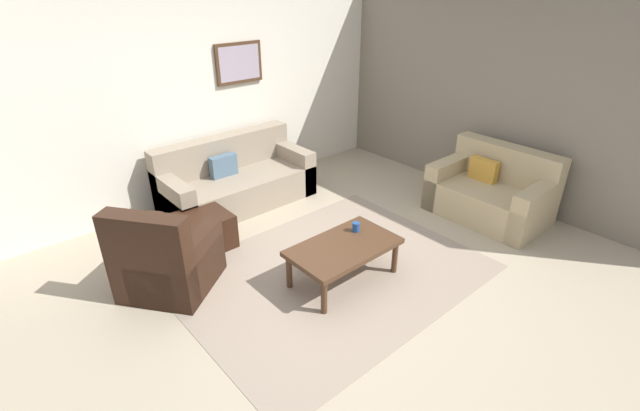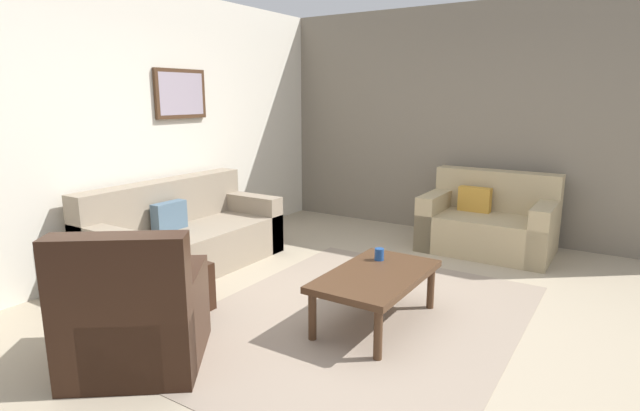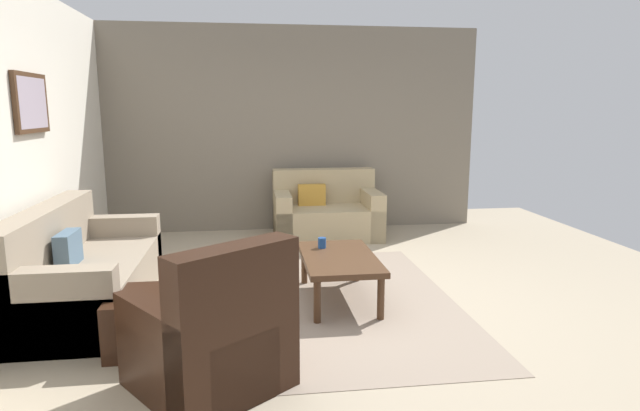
% 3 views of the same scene
% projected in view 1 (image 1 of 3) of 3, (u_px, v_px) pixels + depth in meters
% --- Properties ---
extents(ground_plane, '(8.00, 8.00, 0.00)m').
position_uv_depth(ground_plane, '(331.00, 273.00, 4.71)').
color(ground_plane, tan).
extents(rear_partition, '(6.00, 0.12, 2.80)m').
position_uv_depth(rear_partition, '(197.00, 95.00, 5.81)').
color(rear_partition, silver).
rests_on(rear_partition, ground_plane).
extents(stone_feature_panel, '(0.12, 5.20, 2.80)m').
position_uv_depth(stone_feature_panel, '(503.00, 95.00, 5.82)').
color(stone_feature_panel, slate).
rests_on(stone_feature_panel, ground_plane).
extents(area_rug, '(3.04, 2.33, 0.01)m').
position_uv_depth(area_rug, '(331.00, 273.00, 4.71)').
color(area_rug, gray).
rests_on(area_rug, ground_plane).
extents(couch_main, '(2.00, 0.89, 0.88)m').
position_uv_depth(couch_main, '(234.00, 182.00, 6.06)').
color(couch_main, gray).
rests_on(couch_main, ground_plane).
extents(couch_loveseat, '(0.90, 1.38, 0.88)m').
position_uv_depth(couch_loveseat, '(493.00, 193.00, 5.74)').
color(couch_loveseat, tan).
rests_on(couch_loveseat, ground_plane).
extents(armchair_leather, '(1.12, 1.12, 0.95)m').
position_uv_depth(armchair_leather, '(166.00, 264.00, 4.33)').
color(armchair_leather, black).
rests_on(armchair_leather, ground_plane).
extents(ottoman, '(0.56, 0.56, 0.40)m').
position_uv_depth(ottoman, '(204.00, 231.00, 5.10)').
color(ottoman, black).
rests_on(ottoman, ground_plane).
extents(coffee_table, '(1.10, 0.64, 0.41)m').
position_uv_depth(coffee_table, '(344.00, 249.00, 4.46)').
color(coffee_table, '#472D1C').
rests_on(coffee_table, ground_plane).
extents(cup, '(0.08, 0.08, 0.10)m').
position_uv_depth(cup, '(356.00, 227.00, 4.65)').
color(cup, '#1E478C').
rests_on(cup, coffee_table).
extents(framed_artwork, '(0.68, 0.04, 0.52)m').
position_uv_depth(framed_artwork, '(239.00, 63.00, 5.95)').
color(framed_artwork, '#472D1C').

